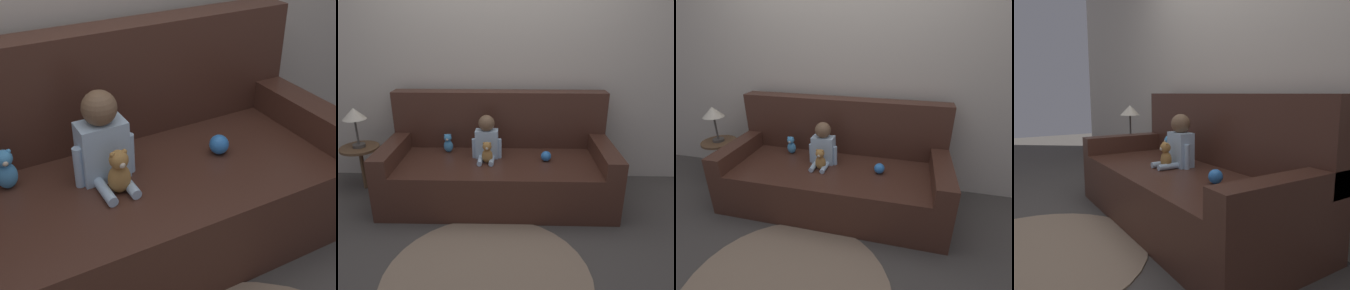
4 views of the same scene
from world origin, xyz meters
TOP-DOWN VIEW (x-y plane):
  - ground_plane at (0.00, 0.00)m, footprint 12.00×12.00m
  - wall_back at (0.00, 0.54)m, footprint 8.00×0.05m
  - couch at (0.00, 0.07)m, footprint 2.09×0.90m
  - person_baby at (-0.10, 0.04)m, footprint 0.27×0.30m
  - teddy_bear_brown at (-0.09, -0.09)m, footprint 0.10×0.09m
  - plush_toy_side at (-0.49, 0.16)m, footprint 0.09×0.08m
  - toy_ball at (0.44, -0.04)m, footprint 0.09×0.09m
  - side_table at (-1.38, 0.17)m, footprint 0.37×0.37m

SIDE VIEW (x-z plane):
  - ground_plane at x=0.00m, z-range 0.00..0.00m
  - couch at x=0.00m, z-range -0.17..0.81m
  - toy_ball at x=0.44m, z-range 0.42..0.51m
  - plush_toy_side at x=-0.49m, z-range 0.42..0.60m
  - teddy_bear_brown at x=-0.09m, z-range 0.42..0.62m
  - person_baby at x=-0.10m, z-range 0.40..0.80m
  - side_table at x=-1.38m, z-range 0.19..1.04m
  - wall_back at x=0.00m, z-range 0.00..2.60m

